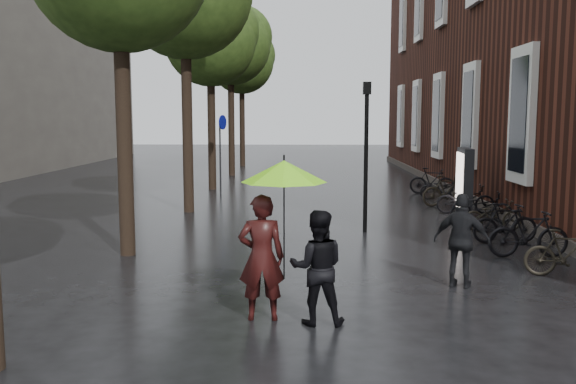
{
  "coord_description": "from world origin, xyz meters",
  "views": [
    {
      "loc": [
        -0.33,
        -5.77,
        2.95
      ],
      "look_at": [
        -0.63,
        6.04,
        1.49
      ],
      "focal_mm": 38.0,
      "sensor_mm": 36.0,
      "label": 1
    }
  ],
  "objects_px": {
    "person_burgundy": "(261,257)",
    "ad_lightbox": "(464,182)",
    "parked_bicycles": "(473,204)",
    "person_black": "(317,267)",
    "pedestrian_walking": "(462,241)",
    "lamp_post": "(366,142)"
  },
  "relations": [
    {
      "from": "person_burgundy",
      "to": "pedestrian_walking",
      "type": "xyz_separation_m",
      "value": [
        3.35,
        1.79,
        -0.1
      ]
    },
    {
      "from": "ad_lightbox",
      "to": "person_burgundy",
      "type": "bearing_deg",
      "value": -114.36
    },
    {
      "from": "person_burgundy",
      "to": "parked_bicycles",
      "type": "distance_m",
      "value": 10.42
    },
    {
      "from": "pedestrian_walking",
      "to": "parked_bicycles",
      "type": "distance_m",
      "value": 7.38
    },
    {
      "from": "ad_lightbox",
      "to": "lamp_post",
      "type": "bearing_deg",
      "value": -135.04
    },
    {
      "from": "person_black",
      "to": "pedestrian_walking",
      "type": "bearing_deg",
      "value": -142.57
    },
    {
      "from": "person_burgundy",
      "to": "ad_lightbox",
      "type": "bearing_deg",
      "value": -123.39
    },
    {
      "from": "person_burgundy",
      "to": "parked_bicycles",
      "type": "xyz_separation_m",
      "value": [
        5.5,
        8.84,
        -0.46
      ]
    },
    {
      "from": "parked_bicycles",
      "to": "lamp_post",
      "type": "distance_m",
      "value": 4.26
    },
    {
      "from": "pedestrian_walking",
      "to": "parked_bicycles",
      "type": "xyz_separation_m",
      "value": [
        2.15,
        7.05,
        -0.36
      ]
    },
    {
      "from": "person_black",
      "to": "lamp_post",
      "type": "xyz_separation_m",
      "value": [
        1.4,
        7.06,
        1.5
      ]
    },
    {
      "from": "ad_lightbox",
      "to": "pedestrian_walking",
      "type": "bearing_deg",
      "value": -99.71
    },
    {
      "from": "person_black",
      "to": "parked_bicycles",
      "type": "distance_m",
      "value": 10.17
    },
    {
      "from": "ad_lightbox",
      "to": "lamp_post",
      "type": "relative_size",
      "value": 0.53
    },
    {
      "from": "person_black",
      "to": "parked_bicycles",
      "type": "height_order",
      "value": "person_black"
    },
    {
      "from": "person_burgundy",
      "to": "lamp_post",
      "type": "height_order",
      "value": "lamp_post"
    },
    {
      "from": "person_black",
      "to": "pedestrian_walking",
      "type": "distance_m",
      "value": 3.21
    },
    {
      "from": "person_burgundy",
      "to": "person_black",
      "type": "distance_m",
      "value": 0.83
    },
    {
      "from": "person_burgundy",
      "to": "person_black",
      "type": "relative_size",
      "value": 1.12
    },
    {
      "from": "parked_bicycles",
      "to": "pedestrian_walking",
      "type": "bearing_deg",
      "value": -106.92
    },
    {
      "from": "pedestrian_walking",
      "to": "person_black",
      "type": "bearing_deg",
      "value": 61.97
    },
    {
      "from": "parked_bicycles",
      "to": "ad_lightbox",
      "type": "relative_size",
      "value": 6.44
    }
  ]
}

